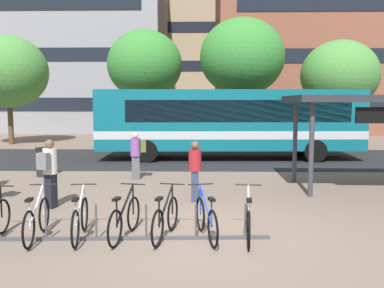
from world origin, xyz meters
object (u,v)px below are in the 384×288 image
(parked_bicycle_blue_5, at_px, (206,219))
(street_tree_2, at_px, (8,72))
(street_tree_0, at_px, (339,75))
(commuter_grey_pack_2, at_px, (49,169))
(parked_bicycle_silver_2, at_px, (80,219))
(city_bus, at_px, (227,121))
(parked_bicycle_black_3, at_px, (125,219))
(parked_bicycle_white_1, at_px, (37,220))
(street_tree_1, at_px, (242,57))
(parked_bicycle_black_4, at_px, (166,219))
(parked_bicycle_silver_6, at_px, (248,220))
(commuter_olive_pack_4, at_px, (137,152))
(street_tree_3, at_px, (145,65))
(trash_bin, at_px, (44,162))
(commuter_grey_pack_3, at_px, (195,167))

(parked_bicycle_blue_5, bearing_deg, street_tree_2, 21.38)
(street_tree_0, distance_m, street_tree_2, 20.09)
(commuter_grey_pack_2, bearing_deg, parked_bicycle_silver_2, -132.38)
(city_bus, distance_m, parked_bicycle_black_3, 11.68)
(parked_bicycle_white_1, height_order, parked_bicycle_blue_5, same)
(parked_bicycle_blue_5, relative_size, street_tree_1, 0.22)
(parked_bicycle_silver_2, height_order, street_tree_0, street_tree_0)
(parked_bicycle_white_1, distance_m, street_tree_1, 18.12)
(parked_bicycle_black_4, bearing_deg, parked_bicycle_silver_6, -80.31)
(parked_bicycle_white_1, distance_m, commuter_olive_pack_4, 6.24)
(parked_bicycle_black_3, distance_m, street_tree_2, 20.93)
(parked_bicycle_black_3, bearing_deg, parked_bicycle_white_1, 103.03)
(parked_bicycle_black_3, bearing_deg, parked_bicycle_silver_2, 102.68)
(street_tree_1, bearing_deg, street_tree_0, 0.33)
(street_tree_1, bearing_deg, parked_bicycle_black_4, -100.62)
(parked_bicycle_black_4, bearing_deg, street_tree_1, 1.17)
(street_tree_3, bearing_deg, parked_bicycle_silver_2, -86.45)
(trash_bin, distance_m, street_tree_3, 11.75)
(commuter_grey_pack_3, height_order, street_tree_3, street_tree_3)
(parked_bicycle_silver_6, bearing_deg, parked_bicycle_blue_5, 92.06)
(city_bus, distance_m, street_tree_2, 14.91)
(parked_bicycle_white_1, bearing_deg, city_bus, -27.27)
(parked_bicycle_silver_2, relative_size, street_tree_2, 0.25)
(city_bus, relative_size, commuter_grey_pack_3, 7.44)
(parked_bicycle_black_4, relative_size, commuter_olive_pack_4, 1.03)
(parked_bicycle_black_4, bearing_deg, parked_bicycle_blue_5, -78.85)
(parked_bicycle_white_1, xyz_separation_m, parked_bicycle_blue_5, (3.28, 0.11, 0.00))
(city_bus, bearing_deg, trash_bin, 32.45)
(commuter_grey_pack_3, distance_m, trash_bin, 6.56)
(parked_bicycle_black_3, distance_m, parked_bicycle_blue_5, 1.59)
(street_tree_3, bearing_deg, city_bus, -52.34)
(parked_bicycle_white_1, bearing_deg, commuter_olive_pack_4, -15.10)
(parked_bicycle_blue_5, xyz_separation_m, commuter_olive_pack_4, (-2.31, 6.03, 0.56))
(commuter_olive_pack_4, bearing_deg, commuter_grey_pack_2, 56.26)
(parked_bicycle_silver_6, bearing_deg, street_tree_0, -17.85)
(parked_bicycle_silver_2, relative_size, commuter_olive_pack_4, 1.04)
(parked_bicycle_black_3, bearing_deg, street_tree_0, -20.24)
(city_bus, relative_size, parked_bicycle_blue_5, 7.16)
(commuter_olive_pack_4, bearing_deg, commuter_grey_pack_3, 112.53)
(street_tree_1, bearing_deg, parked_bicycle_silver_2, -106.01)
(commuter_grey_pack_2, bearing_deg, street_tree_1, -8.00)
(commuter_grey_pack_2, bearing_deg, commuter_grey_pack_3, -61.87)
(commuter_grey_pack_3, bearing_deg, parked_bicycle_blue_5, 3.70)
(street_tree_1, bearing_deg, commuter_grey_pack_2, -113.38)
(parked_bicycle_blue_5, xyz_separation_m, street_tree_3, (-3.53, 17.28, 4.52))
(parked_bicycle_silver_6, relative_size, commuter_grey_pack_3, 1.06)
(street_tree_0, xyz_separation_m, street_tree_3, (-11.50, 0.81, 0.71))
(trash_bin, height_order, street_tree_1, street_tree_1)
(street_tree_1, bearing_deg, parked_bicycle_black_3, -103.24)
(commuter_grey_pack_2, bearing_deg, street_tree_3, 14.06)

